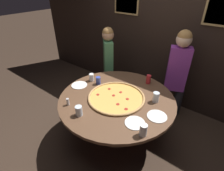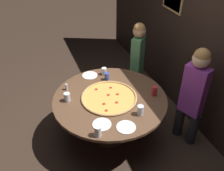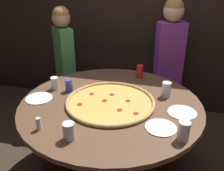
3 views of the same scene
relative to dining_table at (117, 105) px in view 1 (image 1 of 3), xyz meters
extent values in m
plane|color=#38281E|center=(0.00, 0.00, -0.61)|extent=(24.00, 24.00, 0.00)
cube|color=black|center=(0.00, 1.39, 0.69)|extent=(6.40, 0.06, 2.60)
cube|color=#9E7F4C|center=(-0.80, 1.35, 1.14)|extent=(0.52, 0.02, 0.40)
cube|color=slate|center=(-0.80, 1.35, 1.14)|extent=(0.46, 0.01, 0.34)
cylinder|color=brown|center=(0.00, 0.00, 0.11)|extent=(1.59, 1.59, 0.04)
cylinder|color=brown|center=(0.00, 0.00, -0.26)|extent=(0.16, 0.16, 0.70)
cylinder|color=brown|center=(0.00, 0.00, -0.59)|extent=(0.52, 0.52, 0.04)
cylinder|color=#E5A84C|center=(0.00, -0.01, 0.14)|extent=(0.74, 0.74, 0.01)
torus|color=tan|center=(0.00, -0.01, 0.15)|extent=(0.78, 0.78, 0.03)
cylinder|color=#A8281E|center=(-0.20, 0.09, 0.14)|extent=(0.04, 0.04, 0.00)
cylinder|color=#A8281E|center=(0.25, -0.14, 0.14)|extent=(0.04, 0.04, 0.00)
cylinder|color=#A8281E|center=(0.11, -0.13, 0.14)|extent=(0.04, 0.04, 0.00)
cylinder|color=#A8281E|center=(-0.05, -0.01, 0.14)|extent=(0.04, 0.04, 0.00)
cylinder|color=#A8281E|center=(-0.02, 0.12, 0.14)|extent=(0.04, 0.04, 0.00)
cylinder|color=#A8281E|center=(-0.24, -0.12, 0.14)|extent=(0.04, 0.04, 0.00)
cylinder|color=#A8281E|center=(0.14, 0.04, 0.14)|extent=(0.04, 0.04, 0.00)
cylinder|color=#384CB7|center=(-0.44, 0.11, 0.19)|extent=(0.07, 0.07, 0.12)
cylinder|color=silver|center=(-0.14, -0.57, 0.19)|extent=(0.08, 0.08, 0.13)
cylinder|color=#B22328|center=(0.16, 0.60, 0.20)|extent=(0.07, 0.07, 0.14)
cylinder|color=white|center=(0.61, -0.37, 0.20)|extent=(0.08, 0.08, 0.14)
cylinder|color=white|center=(-0.59, 0.12, 0.19)|extent=(0.07, 0.07, 0.12)
cylinder|color=silver|center=(0.46, 0.24, 0.20)|extent=(0.08, 0.08, 0.14)
cylinder|color=white|center=(-0.64, -0.10, 0.13)|extent=(0.24, 0.24, 0.01)
cylinder|color=white|center=(0.61, -0.02, 0.13)|extent=(0.24, 0.24, 0.01)
cylinder|color=white|center=(0.46, -0.27, 0.13)|extent=(0.23, 0.23, 0.01)
cylinder|color=silver|center=(-0.40, -0.52, 0.17)|extent=(0.04, 0.04, 0.08)
cylinder|color=#B7B7BC|center=(-0.40, -0.52, 0.22)|extent=(0.04, 0.04, 0.01)
cylinder|color=#232328|center=(0.54, 1.09, -0.35)|extent=(0.18, 0.18, 0.53)
cylinder|color=#232328|center=(0.33, 1.00, -0.35)|extent=(0.18, 0.18, 0.53)
cube|color=purple|center=(0.43, 1.04, 0.28)|extent=(0.36, 0.28, 0.74)
sphere|color=beige|center=(0.43, 1.04, 0.76)|extent=(0.23, 0.23, 0.23)
sphere|color=#9E703D|center=(0.43, 1.04, 0.80)|extent=(0.21, 0.21, 0.21)
cylinder|color=#232328|center=(-0.72, 0.72, -0.36)|extent=(0.19, 0.19, 0.49)
cylinder|color=#232328|center=(-0.88, 0.88, -0.36)|extent=(0.19, 0.19, 0.49)
cube|color=#4C8C59|center=(-0.80, 0.80, 0.22)|extent=(0.32, 0.32, 0.69)
sphere|color=tan|center=(-0.80, 0.80, 0.67)|extent=(0.21, 0.21, 0.21)
sphere|color=#9E703D|center=(-0.80, 0.80, 0.71)|extent=(0.20, 0.20, 0.20)
camera|label=1|loc=(1.14, -1.58, 1.54)|focal=28.00mm
camera|label=2|loc=(2.55, -0.94, 2.28)|focal=40.00mm
camera|label=3|loc=(0.50, -1.84, 1.21)|focal=40.00mm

